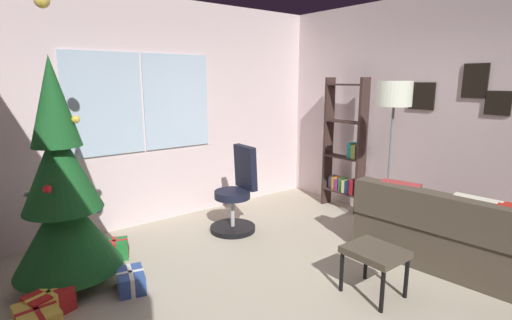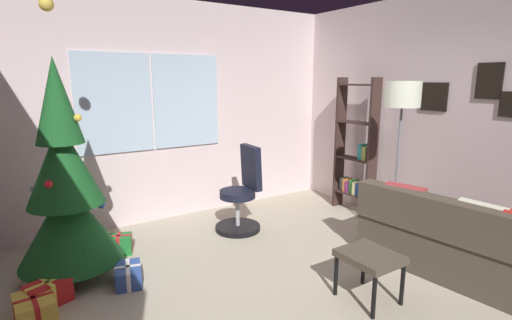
{
  "view_description": "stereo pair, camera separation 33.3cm",
  "coord_description": "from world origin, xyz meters",
  "px_view_note": "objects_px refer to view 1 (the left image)",
  "views": [
    {
      "loc": [
        -2.21,
        -2.16,
        1.85
      ],
      "look_at": [
        0.16,
        0.86,
        1.05
      ],
      "focal_mm": 27.1,
      "sensor_mm": 36.0,
      "label": 1
    },
    {
      "loc": [
        -1.94,
        -2.35,
        1.85
      ],
      "look_at": [
        0.16,
        0.86,
        1.05
      ],
      "focal_mm": 27.1,
      "sensor_mm": 36.0,
      "label": 2
    }
  ],
  "objects_px": {
    "couch": "(466,236)",
    "holiday_tree": "(63,197)",
    "bookshelf": "(345,153)",
    "gift_box_blue": "(131,281)",
    "floor_lamp": "(394,104)",
    "gift_box_gold": "(37,320)",
    "gift_box_green": "(115,250)",
    "footstool": "(375,255)",
    "gift_box_red": "(49,303)",
    "office_chair": "(237,198)"
  },
  "relations": [
    {
      "from": "couch",
      "to": "holiday_tree",
      "type": "bearing_deg",
      "value": 147.84
    },
    {
      "from": "bookshelf",
      "to": "gift_box_blue",
      "type": "bearing_deg",
      "value": -175.02
    },
    {
      "from": "floor_lamp",
      "to": "holiday_tree",
      "type": "bearing_deg",
      "value": 160.82
    },
    {
      "from": "gift_box_gold",
      "to": "gift_box_green",
      "type": "bearing_deg",
      "value": 44.81
    },
    {
      "from": "footstool",
      "to": "gift_box_green",
      "type": "relative_size",
      "value": 1.49
    },
    {
      "from": "gift_box_red",
      "to": "office_chair",
      "type": "xyz_separation_m",
      "value": [
        2.21,
        0.54,
        0.31
      ]
    },
    {
      "from": "footstool",
      "to": "gift_box_gold",
      "type": "relative_size",
      "value": 1.25
    },
    {
      "from": "footstool",
      "to": "gift_box_gold",
      "type": "xyz_separation_m",
      "value": [
        -2.41,
        1.24,
        -0.27
      ]
    },
    {
      "from": "holiday_tree",
      "to": "gift_box_gold",
      "type": "height_order",
      "value": "holiday_tree"
    },
    {
      "from": "office_chair",
      "to": "floor_lamp",
      "type": "relative_size",
      "value": 0.58
    },
    {
      "from": "holiday_tree",
      "to": "gift_box_blue",
      "type": "height_order",
      "value": "holiday_tree"
    },
    {
      "from": "holiday_tree",
      "to": "gift_box_red",
      "type": "distance_m",
      "value": 0.88
    },
    {
      "from": "holiday_tree",
      "to": "bookshelf",
      "type": "relative_size",
      "value": 1.34
    },
    {
      "from": "gift_box_green",
      "to": "gift_box_gold",
      "type": "bearing_deg",
      "value": -135.19
    },
    {
      "from": "holiday_tree",
      "to": "gift_box_green",
      "type": "height_order",
      "value": "holiday_tree"
    },
    {
      "from": "holiday_tree",
      "to": "gift_box_blue",
      "type": "xyz_separation_m",
      "value": [
        0.4,
        -0.43,
        -0.75
      ]
    },
    {
      "from": "holiday_tree",
      "to": "office_chair",
      "type": "xyz_separation_m",
      "value": [
        1.96,
        0.14,
        -0.43
      ]
    },
    {
      "from": "couch",
      "to": "floor_lamp",
      "type": "relative_size",
      "value": 1.02
    },
    {
      "from": "footstool",
      "to": "holiday_tree",
      "type": "xyz_separation_m",
      "value": [
        -2.04,
        1.81,
        0.47
      ]
    },
    {
      "from": "gift_box_green",
      "to": "bookshelf",
      "type": "xyz_separation_m",
      "value": [
        3.16,
        -0.43,
        0.72
      ]
    },
    {
      "from": "holiday_tree",
      "to": "couch",
      "type": "bearing_deg",
      "value": -32.16
    },
    {
      "from": "gift_box_red",
      "to": "gift_box_gold",
      "type": "bearing_deg",
      "value": -123.44
    },
    {
      "from": "gift_box_red",
      "to": "gift_box_green",
      "type": "relative_size",
      "value": 1.21
    },
    {
      "from": "gift_box_green",
      "to": "gift_box_blue",
      "type": "relative_size",
      "value": 0.86
    },
    {
      "from": "office_chair",
      "to": "floor_lamp",
      "type": "height_order",
      "value": "floor_lamp"
    },
    {
      "from": "gift_box_blue",
      "to": "floor_lamp",
      "type": "bearing_deg",
      "value": -13.71
    },
    {
      "from": "couch",
      "to": "office_chair",
      "type": "relative_size",
      "value": 1.76
    },
    {
      "from": "gift_box_green",
      "to": "office_chair",
      "type": "relative_size",
      "value": 0.3
    },
    {
      "from": "footstool",
      "to": "gift_box_blue",
      "type": "bearing_deg",
      "value": 139.96
    },
    {
      "from": "holiday_tree",
      "to": "gift_box_red",
      "type": "relative_size",
      "value": 6.57
    },
    {
      "from": "gift_box_blue",
      "to": "bookshelf",
      "type": "height_order",
      "value": "bookshelf"
    },
    {
      "from": "holiday_tree",
      "to": "floor_lamp",
      "type": "xyz_separation_m",
      "value": [
        3.24,
        -1.13,
        0.74
      ]
    },
    {
      "from": "couch",
      "to": "gift_box_red",
      "type": "xyz_separation_m",
      "value": [
        -3.5,
        1.64,
        -0.2
      ]
    },
    {
      "from": "holiday_tree",
      "to": "gift_box_red",
      "type": "height_order",
      "value": "holiday_tree"
    },
    {
      "from": "couch",
      "to": "holiday_tree",
      "type": "relative_size",
      "value": 0.74
    },
    {
      "from": "office_chair",
      "to": "bookshelf",
      "type": "height_order",
      "value": "bookshelf"
    },
    {
      "from": "footstool",
      "to": "office_chair",
      "type": "height_order",
      "value": "office_chair"
    },
    {
      "from": "couch",
      "to": "gift_box_gold",
      "type": "bearing_deg",
      "value": 157.91
    },
    {
      "from": "holiday_tree",
      "to": "floor_lamp",
      "type": "height_order",
      "value": "holiday_tree"
    },
    {
      "from": "gift_box_green",
      "to": "office_chair",
      "type": "height_order",
      "value": "office_chair"
    },
    {
      "from": "gift_box_blue",
      "to": "office_chair",
      "type": "relative_size",
      "value": 0.35
    },
    {
      "from": "office_chair",
      "to": "bookshelf",
      "type": "xyz_separation_m",
      "value": [
        1.69,
        -0.29,
        0.41
      ]
    },
    {
      "from": "gift_box_blue",
      "to": "bookshelf",
      "type": "xyz_separation_m",
      "value": [
        3.26,
        0.28,
        0.73
      ]
    },
    {
      "from": "gift_box_red",
      "to": "gift_box_gold",
      "type": "distance_m",
      "value": 0.21
    },
    {
      "from": "office_chair",
      "to": "footstool",
      "type": "bearing_deg",
      "value": -87.73
    },
    {
      "from": "gift_box_green",
      "to": "gift_box_gold",
      "type": "height_order",
      "value": "gift_box_green"
    },
    {
      "from": "gift_box_red",
      "to": "gift_box_blue",
      "type": "relative_size",
      "value": 1.04
    },
    {
      "from": "holiday_tree",
      "to": "office_chair",
      "type": "bearing_deg",
      "value": 3.95
    },
    {
      "from": "gift_box_gold",
      "to": "floor_lamp",
      "type": "relative_size",
      "value": 0.21
    },
    {
      "from": "office_chair",
      "to": "gift_box_gold",
      "type": "bearing_deg",
      "value": -163.04
    }
  ]
}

